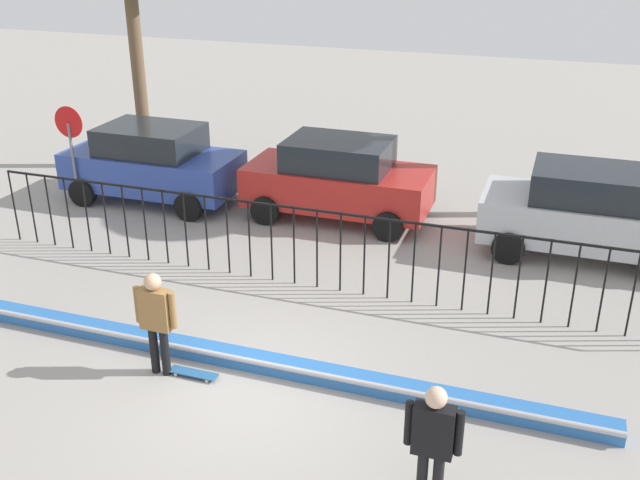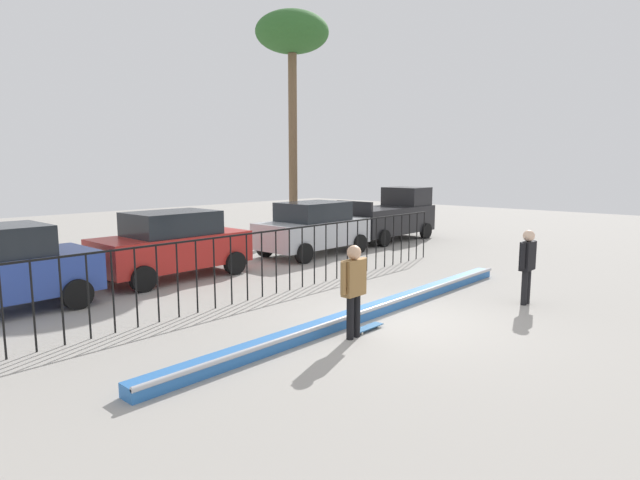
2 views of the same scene
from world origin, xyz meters
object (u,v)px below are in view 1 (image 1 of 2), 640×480
(skateboard, at_px, (193,373))
(stop_sign, at_px, (71,143))
(camera_operator, at_px, (433,437))
(parked_car_silver, at_px, (588,212))
(parked_car_red, at_px, (338,178))
(parked_car_blue, at_px, (152,163))
(skateboarder, at_px, (156,315))

(skateboard, relative_size, stop_sign, 0.32)
(camera_operator, bearing_deg, parked_car_silver, -44.95)
(parked_car_red, height_order, parked_car_silver, same)
(stop_sign, bearing_deg, parked_car_silver, 5.18)
(skateboard, bearing_deg, camera_operator, -32.09)
(parked_car_red, bearing_deg, parked_car_blue, -177.10)
(camera_operator, relative_size, parked_car_silver, 0.40)
(skateboard, xyz_separation_m, camera_operator, (4.02, -1.52, 0.98))
(parked_car_blue, distance_m, parked_car_silver, 10.26)
(skateboarder, relative_size, parked_car_blue, 0.41)
(camera_operator, xyz_separation_m, parked_car_red, (-3.89, 8.56, -0.06))
(skateboard, relative_size, camera_operator, 0.46)
(camera_operator, distance_m, parked_car_blue, 11.88)
(parked_car_blue, relative_size, parked_car_red, 1.00)
(camera_operator, distance_m, parked_car_red, 9.40)
(parked_car_red, bearing_deg, parked_car_silver, -4.84)
(parked_car_silver, bearing_deg, skateboarder, -134.02)
(skateboard, xyz_separation_m, parked_car_blue, (-4.59, 6.66, 0.91))
(stop_sign, bearing_deg, skateboarder, -45.57)
(stop_sign, bearing_deg, parked_car_red, 12.37)
(skateboard, bearing_deg, parked_car_silver, 38.52)
(parked_car_blue, xyz_separation_m, parked_car_silver, (10.26, 0.07, 0.00))
(skateboarder, xyz_separation_m, parked_car_red, (0.65, 7.11, -0.07))
(skateboard, height_order, parked_car_blue, parked_car_blue)
(parked_car_silver, height_order, stop_sign, stop_sign)
(skateboard, xyz_separation_m, stop_sign, (-6.14, 5.66, 1.56))
(camera_operator, relative_size, stop_sign, 0.69)
(parked_car_blue, height_order, parked_car_red, same)
(camera_operator, relative_size, parked_car_blue, 0.40)
(stop_sign, bearing_deg, skateboard, -42.67)
(skateboard, xyz_separation_m, parked_car_red, (0.13, 7.04, 0.91))
(skateboard, bearing_deg, skateboarder, 176.39)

